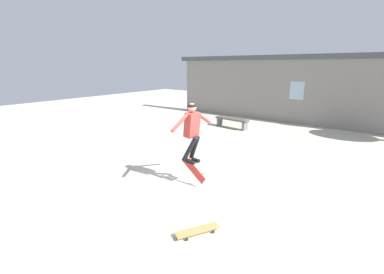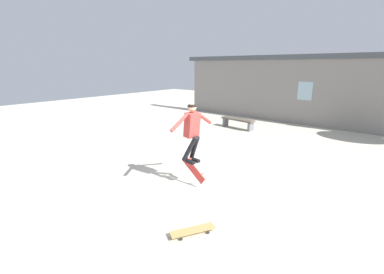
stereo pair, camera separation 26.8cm
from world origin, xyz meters
The scene contains 6 objects.
ground_plane centered at (0.00, 0.00, 0.00)m, with size 40.00×40.00×0.00m, color beige.
building_backdrop centered at (0.05, 9.11, 1.81)m, with size 16.01×0.52×4.78m.
park_bench centered at (-2.66, 6.14, 0.35)m, with size 1.74×0.58×0.48m.
skater centered at (-0.49, 0.07, 1.48)m, with size 0.45×1.36×1.49m.
skateboard_flipping centered at (-0.41, 0.03, 0.43)m, with size 0.78×0.12×0.65m.
skateboard_resting centered at (0.82, -1.50, 0.07)m, with size 0.58×0.83×0.08m.
Camera 1 is at (3.16, -4.76, 2.94)m, focal length 24.00 mm.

